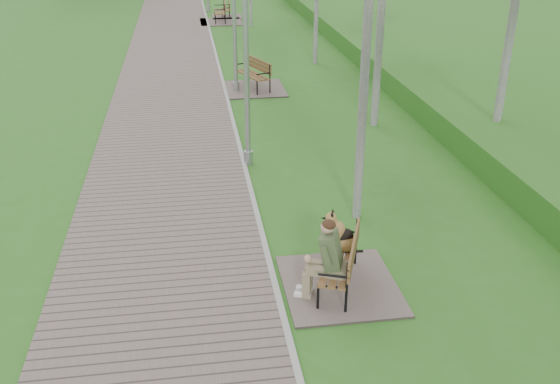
{
  "coord_description": "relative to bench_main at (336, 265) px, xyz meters",
  "views": [
    {
      "loc": [
        -1.15,
        -7.31,
        5.5
      ],
      "look_at": [
        0.26,
        2.06,
        1.08
      ],
      "focal_mm": 40.0,
      "sensor_mm": 36.0,
      "label": 1
    }
  ],
  "objects": [
    {
      "name": "walkway",
      "position": [
        -2.67,
        20.82,
        -0.41
      ],
      "size": [
        3.5,
        67.0,
        0.04
      ],
      "primitive_type": "cube",
      "color": "#73635D",
      "rests_on": "ground"
    },
    {
      "name": "bench_second",
      "position": [
        -0.01,
        11.57,
        -0.21
      ],
      "size": [
        1.93,
        2.15,
        1.19
      ],
      "color": "#73635D",
      "rests_on": "ground"
    },
    {
      "name": "embankment",
      "position": [
        11.08,
        19.32,
        -0.43
      ],
      "size": [
        14.0,
        70.0,
        1.6
      ],
      "primitive_type": "cube",
      "color": "#387127",
      "rests_on": "ground"
    },
    {
      "name": "bench_far",
      "position": [
        0.13,
        25.7,
        -0.26
      ],
      "size": [
        1.56,
        1.73,
        0.95
      ],
      "color": "#73635D",
      "rests_on": "ground"
    },
    {
      "name": "ground",
      "position": [
        -0.92,
        -0.68,
        -0.43
      ],
      "size": [
        120.0,
        120.0,
        0.0
      ],
      "primitive_type": "plane",
      "color": "#2C6B1D",
      "rests_on": "ground"
    },
    {
      "name": "bench_main",
      "position": [
        0.0,
        0.0,
        0.0
      ],
      "size": [
        1.77,
        1.97,
        1.54
      ],
      "color": "#73635D",
      "rests_on": "ground"
    },
    {
      "name": "kerb",
      "position": [
        -0.92,
        20.82,
        -0.41
      ],
      "size": [
        0.1,
        67.0,
        0.05
      ],
      "primitive_type": "cube",
      "color": "#999993",
      "rests_on": "ground"
    },
    {
      "name": "lamp_post_second",
      "position": [
        -0.56,
        11.41,
        2.12
      ],
      "size": [
        0.21,
        0.21,
        5.46
      ],
      "color": "#95989D",
      "rests_on": "ground"
    },
    {
      "name": "bench_third",
      "position": [
        -0.28,
        24.17,
        -0.19
      ],
      "size": [
        2.05,
        2.28,
        1.26
      ],
      "color": "#73635D",
      "rests_on": "ground"
    },
    {
      "name": "lamp_post_near",
      "position": [
        -0.81,
        5.32,
        2.1
      ],
      "size": [
        0.21,
        0.21,
        5.41
      ],
      "color": "#95989D",
      "rests_on": "ground"
    }
  ]
}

